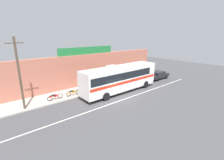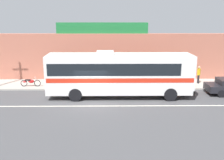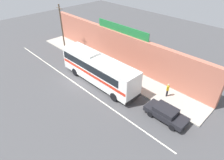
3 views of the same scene
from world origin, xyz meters
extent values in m
plane|color=#444447|center=(0.00, 0.00, 0.00)|extent=(70.00, 70.00, 0.00)
cube|color=#A8A399|center=(0.00, 5.20, 0.07)|extent=(30.00, 3.60, 0.14)
cube|color=#B26651|center=(0.00, 7.35, 2.40)|extent=(30.00, 0.70, 4.80)
cube|color=#1E7538|center=(0.74, 7.35, 5.35)|extent=(9.25, 0.12, 1.10)
cube|color=silver|center=(0.00, -0.80, 0.00)|extent=(30.00, 0.14, 0.01)
cube|color=white|center=(2.29, 1.56, 1.99)|extent=(11.80, 2.54, 3.10)
cube|color=black|center=(1.82, 1.56, 2.54)|extent=(10.38, 2.56, 0.96)
cube|color=red|center=(2.29, 1.56, 1.69)|extent=(11.56, 2.56, 0.36)
cube|color=black|center=(8.16, 1.56, 2.44)|extent=(0.04, 2.29, 1.40)
cube|color=black|center=(8.15, 1.56, 0.62)|extent=(0.12, 2.54, 0.36)
cube|color=silver|center=(1.11, 1.56, 3.66)|extent=(1.40, 1.78, 0.24)
cylinder|color=black|center=(6.30, 2.74, 0.52)|extent=(1.04, 0.32, 1.04)
cylinder|color=black|center=(6.30, 0.38, 0.52)|extent=(1.04, 0.32, 1.04)
cylinder|color=black|center=(-1.25, 2.74, 0.52)|extent=(1.04, 0.32, 1.04)
cylinder|color=black|center=(-1.25, 0.38, 0.52)|extent=(1.04, 0.32, 1.04)
cube|color=black|center=(12.00, 2.07, 0.61)|extent=(4.36, 1.81, 0.56)
cube|color=black|center=(11.90, 2.07, 1.13)|extent=(2.27, 1.62, 0.48)
cube|color=black|center=(12.74, 2.07, 1.09)|extent=(0.21, 1.52, 0.34)
cylinder|color=black|center=(13.26, 2.92, 0.31)|extent=(0.62, 0.20, 0.62)
cylinder|color=black|center=(13.26, 1.21, 0.31)|extent=(0.62, 0.20, 0.62)
cylinder|color=black|center=(10.74, 2.92, 0.31)|extent=(0.62, 0.20, 0.62)
cylinder|color=black|center=(10.74, 1.21, 0.31)|extent=(0.62, 0.20, 0.62)
cylinder|color=brown|center=(-9.36, 3.94, 3.84)|extent=(0.22, 0.22, 7.41)
cylinder|color=brown|center=(-9.36, 3.94, 6.95)|extent=(1.60, 0.10, 0.10)
torus|color=black|center=(-5.29, 4.26, 0.45)|extent=(0.62, 0.06, 0.62)
torus|color=black|center=(-6.54, 4.26, 0.45)|extent=(0.62, 0.06, 0.62)
cylinder|color=silver|center=(-5.37, 4.26, 0.75)|extent=(0.34, 0.04, 0.65)
cylinder|color=silver|center=(-5.47, 4.26, 1.07)|extent=(0.03, 0.56, 0.03)
ellipsoid|color=red|center=(-5.85, 4.26, 0.63)|extent=(0.56, 0.22, 0.34)
cube|color=black|center=(-6.14, 4.26, 0.75)|extent=(0.52, 0.20, 0.10)
ellipsoid|color=red|center=(-6.48, 4.26, 0.59)|extent=(0.36, 0.14, 0.16)
torus|color=black|center=(-2.91, 4.18, 0.45)|extent=(0.62, 0.06, 0.62)
torus|color=black|center=(-4.23, 4.18, 0.45)|extent=(0.62, 0.06, 0.62)
cylinder|color=silver|center=(-2.99, 4.18, 0.75)|extent=(0.34, 0.04, 0.65)
cylinder|color=silver|center=(-3.09, 4.18, 1.07)|extent=(0.03, 0.56, 0.03)
ellipsoid|color=orange|center=(-3.50, 4.18, 0.63)|extent=(0.56, 0.22, 0.34)
cube|color=black|center=(-3.81, 4.18, 0.75)|extent=(0.52, 0.20, 0.10)
ellipsoid|color=orange|center=(-4.17, 4.18, 0.59)|extent=(0.36, 0.14, 0.16)
torus|color=black|center=(-1.59, 4.13, 0.45)|extent=(0.62, 0.06, 0.62)
torus|color=black|center=(-2.91, 4.13, 0.45)|extent=(0.62, 0.06, 0.62)
cylinder|color=silver|center=(-1.67, 4.13, 0.75)|extent=(0.34, 0.04, 0.65)
cylinder|color=silver|center=(-1.77, 4.13, 1.07)|extent=(0.03, 0.56, 0.03)
ellipsoid|color=#237F38|center=(-2.18, 4.13, 0.63)|extent=(0.56, 0.22, 0.34)
cube|color=black|center=(-2.49, 4.13, 0.75)|extent=(0.52, 0.20, 0.10)
ellipsoid|color=#237F38|center=(-2.85, 4.13, 0.59)|extent=(0.36, 0.14, 0.16)
cylinder|color=black|center=(10.14, 5.33, 0.55)|extent=(0.13, 0.13, 0.83)
cylinder|color=black|center=(10.14, 5.15, 0.55)|extent=(0.13, 0.13, 0.83)
cylinder|color=gold|center=(10.14, 5.24, 1.27)|extent=(0.30, 0.30, 0.62)
sphere|color=tan|center=(10.14, 5.24, 1.73)|extent=(0.22, 0.22, 0.22)
cylinder|color=gold|center=(10.14, 5.44, 1.31)|extent=(0.08, 0.08, 0.57)
cylinder|color=gold|center=(10.14, 5.04, 1.31)|extent=(0.08, 0.08, 0.57)
camera|label=1|loc=(-12.55, -14.06, 7.75)|focal=26.15mm
camera|label=2|loc=(1.44, -19.33, 6.75)|focal=41.78mm
camera|label=3|loc=(18.40, -11.77, 14.34)|focal=31.01mm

